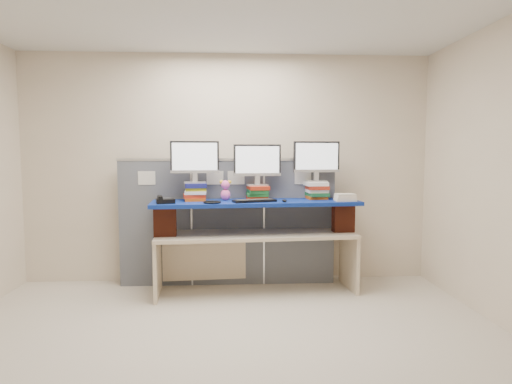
{
  "coord_description": "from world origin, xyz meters",
  "views": [
    {
      "loc": [
        0.06,
        -3.32,
        1.57
      ],
      "look_at": [
        0.32,
        1.47,
        1.15
      ],
      "focal_mm": 30.0,
      "sensor_mm": 36.0,
      "label": 1
    }
  ],
  "objects": [
    {
      "name": "cubicle_partition",
      "position": [
        -0.0,
        1.78,
        0.77
      ],
      "size": [
        2.6,
        0.06,
        1.53
      ],
      "color": "#50555F",
      "rests_on": "ground"
    },
    {
      "name": "desk_phone",
      "position": [
        -0.67,
        1.28,
        1.08
      ],
      "size": [
        0.23,
        0.21,
        0.08
      ],
      "rotation": [
        0.0,
        0.0,
        0.26
      ],
      "color": "black",
      "rests_on": "blue_board"
    },
    {
      "name": "blue_board",
      "position": [
        0.32,
        1.47,
        1.03
      ],
      "size": [
        2.37,
        0.76,
        0.04
      ],
      "primitive_type": "cube",
      "rotation": [
        0.0,
        0.0,
        0.08
      ],
      "color": "navy",
      "rests_on": "brick_pier_left"
    },
    {
      "name": "monitor_left",
      "position": [
        -0.37,
        1.54,
        1.52
      ],
      "size": [
        0.55,
        0.17,
        0.47
      ],
      "rotation": [
        0.0,
        0.0,
        0.08
      ],
      "color": "#ADADB2",
      "rests_on": "book_stack_left"
    },
    {
      "name": "desk",
      "position": [
        0.32,
        1.47,
        0.55
      ],
      "size": [
        2.29,
        0.83,
        0.68
      ],
      "rotation": [
        0.0,
        0.0,
        0.08
      ],
      "color": "beige",
      "rests_on": "ground"
    },
    {
      "name": "brick_pier_right",
      "position": [
        1.33,
        1.5,
        0.85
      ],
      "size": [
        0.25,
        0.15,
        0.33
      ],
      "primitive_type": "cube",
      "rotation": [
        0.0,
        0.0,
        0.08
      ],
      "color": "maroon",
      "rests_on": "desk"
    },
    {
      "name": "book_stack_left",
      "position": [
        -0.37,
        1.55,
        1.15
      ],
      "size": [
        0.29,
        0.32,
        0.2
      ],
      "color": "#B94D11",
      "rests_on": "blue_board"
    },
    {
      "name": "book_stack_right",
      "position": [
        1.04,
        1.65,
        1.16
      ],
      "size": [
        0.27,
        0.32,
        0.2
      ],
      "color": "#B94D11",
      "rests_on": "blue_board"
    },
    {
      "name": "headset",
      "position": [
        -0.16,
        1.26,
        1.06
      ],
      "size": [
        0.22,
        0.22,
        0.02
      ],
      "primitive_type": "torus",
      "rotation": [
        0.0,
        0.0,
        0.12
      ],
      "color": "black",
      "rests_on": "blue_board"
    },
    {
      "name": "binder_stack",
      "position": [
        1.33,
        1.41,
        1.09
      ],
      "size": [
        0.23,
        0.19,
        0.08
      ],
      "rotation": [
        0.0,
        0.0,
        0.04
      ],
      "color": "beige",
      "rests_on": "blue_board"
    },
    {
      "name": "monitor_right",
      "position": [
        1.04,
        1.65,
        1.52
      ],
      "size": [
        0.55,
        0.17,
        0.47
      ],
      "rotation": [
        0.0,
        0.0,
        0.08
      ],
      "color": "#ADADB2",
      "rests_on": "book_stack_right"
    },
    {
      "name": "keyboard",
      "position": [
        0.3,
        1.35,
        1.07
      ],
      "size": [
        0.5,
        0.29,
        0.03
      ],
      "rotation": [
        0.0,
        0.0,
        0.29
      ],
      "color": "black",
      "rests_on": "blue_board"
    },
    {
      "name": "plush_toy",
      "position": [
        -0.02,
        1.55,
        1.17
      ],
      "size": [
        0.14,
        0.1,
        0.23
      ],
      "rotation": [
        0.0,
        0.0,
        0.42
      ],
      "color": "#FF61B5",
      "rests_on": "blue_board"
    },
    {
      "name": "room",
      "position": [
        0.0,
        0.0,
        1.4
      ],
      "size": [
        5.0,
        4.0,
        2.8
      ],
      "color": "beige",
      "rests_on": "ground"
    },
    {
      "name": "book_stack_center",
      "position": [
        0.34,
        1.6,
        1.13
      ],
      "size": [
        0.27,
        0.32,
        0.16
      ],
      "color": "#AC2913",
      "rests_on": "blue_board"
    },
    {
      "name": "mouse",
      "position": [
        0.63,
        1.33,
        1.07
      ],
      "size": [
        0.06,
        0.1,
        0.03
      ],
      "primitive_type": "ellipsoid",
      "rotation": [
        0.0,
        0.0,
        0.04
      ],
      "color": "black",
      "rests_on": "blue_board"
    },
    {
      "name": "monitor_center",
      "position": [
        0.34,
        1.59,
        1.48
      ],
      "size": [
        0.55,
        0.17,
        0.47
      ],
      "rotation": [
        0.0,
        0.0,
        0.08
      ],
      "color": "#ADADB2",
      "rests_on": "book_stack_center"
    },
    {
      "name": "brick_pier_left",
      "position": [
        -0.68,
        1.34,
        0.85
      ],
      "size": [
        0.25,
        0.15,
        0.33
      ],
      "primitive_type": "cube",
      "rotation": [
        0.0,
        0.0,
        0.08
      ],
      "color": "maroon",
      "rests_on": "desk"
    }
  ]
}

